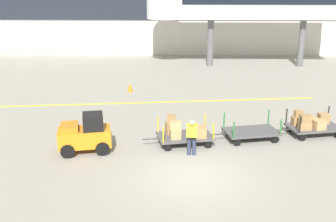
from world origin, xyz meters
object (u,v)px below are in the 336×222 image
at_px(baggage_cart_tail, 312,124).
at_px(baggage_handler, 192,135).
at_px(baggage_tug, 85,134).
at_px(baggage_cart_lead, 184,132).
at_px(safety_cone_far, 130,87).
at_px(baggage_cart_middle, 251,132).

xyz_separation_m(baggage_cart_tail, baggage_handler, (-5.51, -2.47, 0.33)).
distance_m(baggage_tug, baggage_cart_lead, 4.13).
xyz_separation_m(baggage_cart_lead, baggage_cart_tail, (5.79, 1.28, -0.02)).
bearing_deg(baggage_handler, baggage_tug, 175.89).
distance_m(baggage_handler, safety_cone_far, 10.50).
xyz_separation_m(baggage_cart_middle, baggage_handler, (-2.68, -1.83, 0.52)).
bearing_deg(baggage_tug, safety_cone_far, 85.60).
xyz_separation_m(baggage_cart_middle, safety_cone_far, (-6.26, 8.02, -0.07)).
bearing_deg(baggage_cart_tail, baggage_tug, -167.61).
xyz_separation_m(baggage_tug, baggage_cart_middle, (6.99, 1.52, -0.41)).
xyz_separation_m(baggage_cart_middle, baggage_cart_tail, (2.83, 0.63, 0.18)).
relative_size(baggage_cart_tail, safety_cone_far, 5.61).
xyz_separation_m(baggage_tug, baggage_handler, (4.31, -0.31, 0.11)).
bearing_deg(baggage_cart_lead, safety_cone_far, 110.83).
bearing_deg(baggage_cart_tail, baggage_handler, -155.87).
xyz_separation_m(baggage_cart_tail, safety_cone_far, (-9.09, 7.39, -0.26)).
height_order(baggage_cart_middle, safety_cone_far, baggage_cart_middle).
bearing_deg(baggage_cart_lead, baggage_handler, -76.68).
distance_m(baggage_cart_middle, baggage_handler, 3.29).
distance_m(baggage_cart_middle, baggage_cart_tail, 2.90).
relative_size(baggage_tug, baggage_cart_lead, 0.74).
height_order(baggage_cart_lead, safety_cone_far, baggage_cart_lead).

